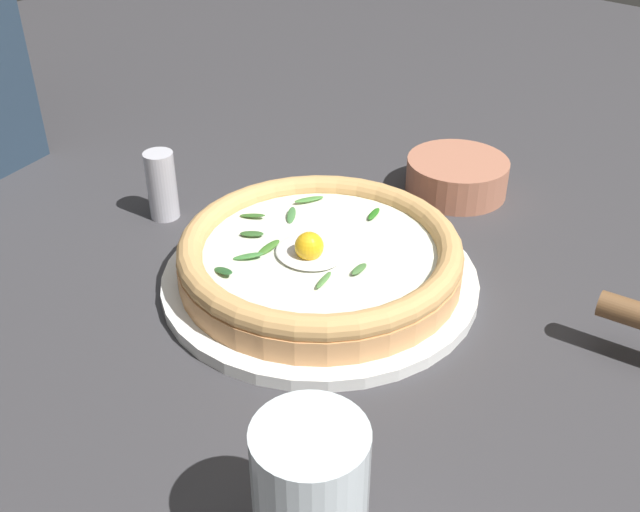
% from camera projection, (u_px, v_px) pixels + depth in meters
% --- Properties ---
extents(ground_plane, '(2.40, 2.40, 0.03)m').
position_uv_depth(ground_plane, '(325.00, 316.00, 0.70)').
color(ground_plane, '#39373A').
rests_on(ground_plane, ground).
extents(pizza_plate, '(0.30, 0.30, 0.01)m').
position_uv_depth(pizza_plate, '(320.00, 279.00, 0.71)').
color(pizza_plate, white).
rests_on(pizza_plate, ground).
extents(pizza, '(0.27, 0.27, 0.05)m').
position_uv_depth(pizza, '(320.00, 255.00, 0.70)').
color(pizza, '#E2A064').
rests_on(pizza, pizza_plate).
extents(side_bowl, '(0.12, 0.12, 0.04)m').
position_uv_depth(side_bowl, '(457.00, 176.00, 0.86)').
color(side_bowl, '#B67157').
rests_on(side_bowl, ground).
extents(drinking_glass, '(0.07, 0.07, 0.10)m').
position_uv_depth(drinking_glass, '(310.00, 503.00, 0.45)').
color(drinking_glass, silver).
rests_on(drinking_glass, ground).
extents(pepper_shaker, '(0.03, 0.03, 0.08)m').
position_uv_depth(pepper_shaker, '(165.00, 184.00, 0.81)').
color(pepper_shaker, silver).
rests_on(pepper_shaker, ground).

